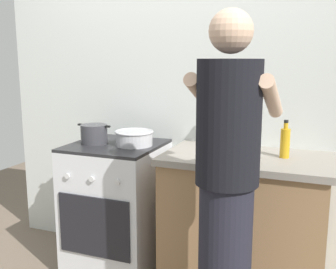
{
  "coord_description": "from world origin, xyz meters",
  "views": [
    {
      "loc": [
        0.99,
        -2.26,
        1.49
      ],
      "look_at": [
        0.05,
        0.12,
        1.0
      ],
      "focal_mm": 43.72,
      "sensor_mm": 36.0,
      "label": 1
    }
  ],
  "objects_px": {
    "oil_bottle": "(285,142)",
    "spice_bottle": "(255,151)",
    "utensil_crock": "(221,133)",
    "pot": "(94,134)",
    "stove_range": "(117,207)",
    "mixing_bowl": "(134,137)",
    "person": "(227,191)"
  },
  "relations": [
    {
      "from": "utensil_crock",
      "to": "oil_bottle",
      "type": "height_order",
      "value": "utensil_crock"
    },
    {
      "from": "mixing_bowl",
      "to": "oil_bottle",
      "type": "bearing_deg",
      "value": 1.43
    },
    {
      "from": "mixing_bowl",
      "to": "oil_bottle",
      "type": "height_order",
      "value": "oil_bottle"
    },
    {
      "from": "mixing_bowl",
      "to": "spice_bottle",
      "type": "relative_size",
      "value": 2.76
    },
    {
      "from": "oil_bottle",
      "to": "person",
      "type": "bearing_deg",
      "value": -108.06
    },
    {
      "from": "utensil_crock",
      "to": "spice_bottle",
      "type": "relative_size",
      "value": 3.36
    },
    {
      "from": "mixing_bowl",
      "to": "pot",
      "type": "bearing_deg",
      "value": -169.95
    },
    {
      "from": "spice_bottle",
      "to": "mixing_bowl",
      "type": "bearing_deg",
      "value": 175.1
    },
    {
      "from": "person",
      "to": "stove_range",
      "type": "bearing_deg",
      "value": 147.98
    },
    {
      "from": "oil_bottle",
      "to": "spice_bottle",
      "type": "bearing_deg",
      "value": -149.44
    },
    {
      "from": "pot",
      "to": "utensil_crock",
      "type": "height_order",
      "value": "utensil_crock"
    },
    {
      "from": "spice_bottle",
      "to": "stove_range",
      "type": "bearing_deg",
      "value": 176.57
    },
    {
      "from": "stove_range",
      "to": "oil_bottle",
      "type": "distance_m",
      "value": 1.24
    },
    {
      "from": "mixing_bowl",
      "to": "spice_bottle",
      "type": "xyz_separation_m",
      "value": [
        0.82,
        -0.07,
        -0.01
      ]
    },
    {
      "from": "pot",
      "to": "utensil_crock",
      "type": "bearing_deg",
      "value": 14.33
    },
    {
      "from": "utensil_crock",
      "to": "person",
      "type": "xyz_separation_m",
      "value": [
        0.22,
        -0.75,
        -0.13
      ]
    },
    {
      "from": "stove_range",
      "to": "utensil_crock",
      "type": "relative_size",
      "value": 2.84
    },
    {
      "from": "mixing_bowl",
      "to": "utensil_crock",
      "type": "height_order",
      "value": "utensil_crock"
    },
    {
      "from": "utensil_crock",
      "to": "pot",
      "type": "bearing_deg",
      "value": -165.67
    },
    {
      "from": "oil_bottle",
      "to": "person",
      "type": "height_order",
      "value": "person"
    },
    {
      "from": "pot",
      "to": "oil_bottle",
      "type": "distance_m",
      "value": 1.26
    },
    {
      "from": "mixing_bowl",
      "to": "person",
      "type": "height_order",
      "value": "person"
    },
    {
      "from": "stove_range",
      "to": "spice_bottle",
      "type": "distance_m",
      "value": 1.08
    },
    {
      "from": "pot",
      "to": "utensil_crock",
      "type": "distance_m",
      "value": 0.86
    },
    {
      "from": "oil_bottle",
      "to": "mixing_bowl",
      "type": "bearing_deg",
      "value": -178.57
    },
    {
      "from": "pot",
      "to": "utensil_crock",
      "type": "relative_size",
      "value": 0.78
    },
    {
      "from": "stove_range",
      "to": "person",
      "type": "xyz_separation_m",
      "value": [
        0.92,
        -0.57,
        0.41
      ]
    },
    {
      "from": "oil_bottle",
      "to": "utensil_crock",
      "type": "bearing_deg",
      "value": 161.82
    },
    {
      "from": "pot",
      "to": "stove_range",
      "type": "bearing_deg",
      "value": 14.84
    },
    {
      "from": "pot",
      "to": "spice_bottle",
      "type": "height_order",
      "value": "pot"
    },
    {
      "from": "spice_bottle",
      "to": "oil_bottle",
      "type": "bearing_deg",
      "value": 30.56
    },
    {
      "from": "utensil_crock",
      "to": "spice_bottle",
      "type": "xyz_separation_m",
      "value": [
        0.26,
        -0.23,
        -0.05
      ]
    }
  ]
}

